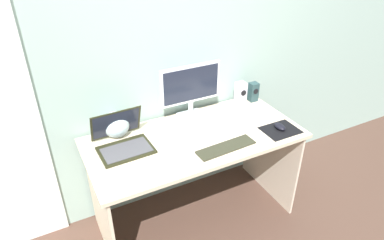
{
  "coord_description": "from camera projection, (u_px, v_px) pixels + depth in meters",
  "views": [
    {
      "loc": [
        -0.9,
        -1.71,
        2.04
      ],
      "look_at": [
        -0.03,
        -0.02,
        0.9
      ],
      "focal_mm": 32.07,
      "sensor_mm": 36.0,
      "label": 1
    }
  ],
  "objects": [
    {
      "name": "wall_back",
      "position": [
        169.0,
        49.0,
        2.36
      ],
      "size": [
        6.0,
        0.04,
        2.5
      ],
      "primitive_type": "cube",
      "color": "#94AFA6",
      "rests_on": "ground_plane"
    },
    {
      "name": "desk",
      "position": [
        195.0,
        155.0,
        2.4
      ],
      "size": [
        1.46,
        0.69,
        0.75
      ],
      "color": "beige",
      "rests_on": "ground_plane"
    },
    {
      "name": "laptop",
      "position": [
        123.0,
        141.0,
        2.19
      ],
      "size": [
        0.35,
        0.33,
        0.23
      ],
      "color": "black",
      "rests_on": "desk"
    },
    {
      "name": "monitor",
      "position": [
        191.0,
        88.0,
        2.45
      ],
      "size": [
        0.46,
        0.14,
        0.4
      ],
      "color": "white",
      "rests_on": "desk"
    },
    {
      "name": "keyboard_external",
      "position": [
        226.0,
        147.0,
        2.21
      ],
      "size": [
        0.41,
        0.13,
        0.01
      ],
      "primitive_type": "cube",
      "rotation": [
        0.0,
        0.0,
        0.05
      ],
      "color": "#2E2F21",
      "rests_on": "desk"
    },
    {
      "name": "ground_plane",
      "position": [
        194.0,
        216.0,
        2.71
      ],
      "size": [
        8.0,
        8.0,
        0.0
      ],
      "primitive_type": "plane",
      "color": "#4D362C"
    },
    {
      "name": "mousepad",
      "position": [
        280.0,
        130.0,
        2.39
      ],
      "size": [
        0.25,
        0.2,
        0.0
      ],
      "primitive_type": "cube",
      "color": "black",
      "rests_on": "desk"
    },
    {
      "name": "mouse",
      "position": [
        280.0,
        127.0,
        2.39
      ],
      "size": [
        0.06,
        0.1,
        0.04
      ],
      "primitive_type": "ellipsoid",
      "rotation": [
        0.0,
        0.0,
        -0.04
      ],
      "color": "black",
      "rests_on": "mousepad"
    },
    {
      "name": "speaker_near_monitor",
      "position": [
        241.0,
        93.0,
        2.68
      ],
      "size": [
        0.07,
        0.08,
        0.18
      ],
      "color": "silver",
      "rests_on": "desk"
    },
    {
      "name": "speaker_right",
      "position": [
        253.0,
        92.0,
        2.74
      ],
      "size": [
        0.07,
        0.07,
        0.15
      ],
      "color": "#274244",
      "rests_on": "desk"
    },
    {
      "name": "fishbowl",
      "position": [
        116.0,
        125.0,
        2.29
      ],
      "size": [
        0.18,
        0.18,
        0.18
      ],
      "primitive_type": "sphere",
      "color": "silver",
      "rests_on": "desk"
    }
  ]
}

